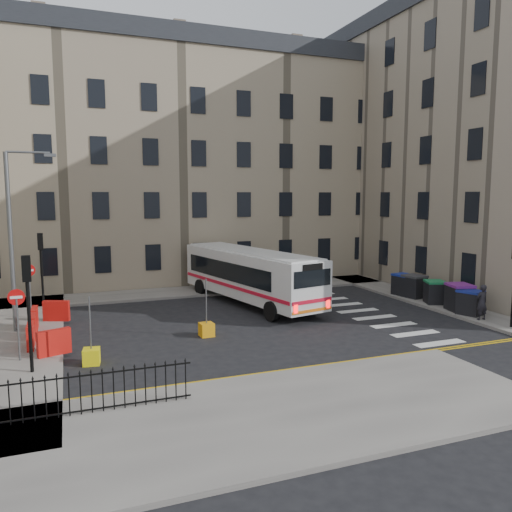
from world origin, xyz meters
TOP-DOWN VIEW (x-y plane):
  - ground at (0.00, 0.00)m, footprint 120.00×120.00m
  - pavement_north at (-6.00, 8.60)m, footprint 36.00×3.20m
  - pavement_east at (9.00, 4.00)m, footprint 2.40×26.00m
  - pavement_sw at (-7.00, -10.00)m, footprint 20.00×6.00m
  - terrace_north at (-7.00, 15.50)m, footprint 38.30×10.80m
  - corner_east at (19.00, 5.00)m, footprint 17.80×24.30m
  - traffic_light_nw at (-12.00, 6.50)m, footprint 0.28×0.22m
  - traffic_light_sw at (-12.00, -4.00)m, footprint 0.28×0.22m
  - streetlamp at (-13.00, 2.00)m, footprint 0.50×0.22m
  - no_entry_north at (-12.50, 4.50)m, footprint 0.60×0.08m
  - no_entry_south at (-12.50, -2.50)m, footprint 0.60×0.08m
  - roadworks_barriers at (-11.84, 0.50)m, footprint 1.66×6.26m
  - iron_railings at (-11.25, -8.20)m, footprint 7.80×0.04m
  - bus at (-0.91, 4.13)m, footprint 4.93×11.49m
  - wheelie_bin_a at (8.59, -2.91)m, footprint 1.35×1.44m
  - wheelie_bin_b at (8.70, -2.04)m, footprint 1.41×1.53m
  - wheelie_bin_c at (8.73, -0.10)m, footprint 1.40×1.48m
  - wheelie_bin_d at (8.72, 1.67)m, footprint 1.26×1.39m
  - wheelie_bin_e at (8.58, 2.51)m, footprint 1.21×1.33m
  - pedestrian at (8.31, -3.95)m, footprint 0.64×0.43m
  - bollard_yellow at (-10.00, -3.48)m, footprint 0.68×0.68m
  - bollard_chevron at (-5.00, -1.40)m, footprint 0.64×0.64m

SIDE VIEW (x-z plane):
  - ground at x=0.00m, z-range 0.00..0.00m
  - pavement_north at x=-6.00m, z-range 0.00..0.15m
  - pavement_east at x=9.00m, z-range 0.00..0.15m
  - pavement_sw at x=-7.00m, z-range 0.00..0.15m
  - bollard_yellow at x=-10.00m, z-range 0.00..0.60m
  - bollard_chevron at x=-5.00m, z-range 0.00..0.60m
  - roadworks_barriers at x=-11.84m, z-range 0.15..1.15m
  - iron_railings at x=-11.25m, z-range 0.15..1.35m
  - wheelie_bin_a at x=8.59m, z-range 0.16..1.43m
  - wheelie_bin_c at x=8.73m, z-range 0.16..1.45m
  - wheelie_bin_e at x=8.58m, z-range 0.16..1.45m
  - wheelie_bin_d at x=8.72m, z-range 0.16..1.51m
  - wheelie_bin_b at x=8.70m, z-range 0.16..1.60m
  - pedestrian at x=8.31m, z-range 0.15..1.91m
  - bus at x=-0.91m, z-range 0.24..3.29m
  - no_entry_north at x=-12.50m, z-range 0.58..3.58m
  - no_entry_south at x=-12.50m, z-range 0.58..3.58m
  - traffic_light_nw at x=-12.00m, z-range 0.82..4.92m
  - traffic_light_sw at x=-12.00m, z-range 0.82..4.92m
  - streetlamp at x=-13.00m, z-range 0.27..8.41m
  - terrace_north at x=-7.00m, z-range 0.02..17.22m
  - corner_east at x=19.00m, z-range 0.02..19.22m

